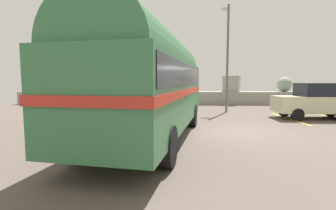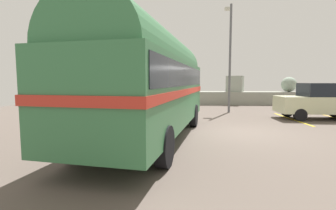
{
  "view_description": "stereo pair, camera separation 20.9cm",
  "coord_description": "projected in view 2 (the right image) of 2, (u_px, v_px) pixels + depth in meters",
  "views": [
    {
      "loc": [
        -2.47,
        -9.4,
        1.96
      ],
      "look_at": [
        -2.69,
        -0.1,
        1.07
      ],
      "focal_mm": 26.25,
      "sensor_mm": 36.0,
      "label": 1
    },
    {
      "loc": [
        -2.26,
        -9.39,
        1.96
      ],
      "look_at": [
        -2.69,
        -0.1,
        1.07
      ],
      "focal_mm": 26.25,
      "sensor_mm": 36.0,
      "label": 2
    }
  ],
  "objects": [
    {
      "name": "vintage_coach",
      "position": [
        151.0,
        79.0,
        8.16
      ],
      "size": [
        3.95,
        8.88,
        3.7
      ],
      "rotation": [
        0.0,
        0.0,
        -0.18
      ],
      "color": "black",
      "rests_on": "ground"
    },
    {
      "name": "ground",
      "position": [
        238.0,
        132.0,
        9.42
      ],
      "size": [
        32.0,
        26.0,
        0.02
      ],
      "color": "brown"
    },
    {
      "name": "lamp_post",
      "position": [
        230.0,
        53.0,
        15.2
      ],
      "size": [
        0.44,
        0.84,
        6.65
      ],
      "color": "#5B5B60",
      "rests_on": "ground"
    },
    {
      "name": "breakwater",
      "position": [
        210.0,
        96.0,
        21.09
      ],
      "size": [
        31.36,
        2.16,
        2.44
      ],
      "color": "gray",
      "rests_on": "ground"
    },
    {
      "name": "parked_car_nearest",
      "position": [
        321.0,
        101.0,
        12.63
      ],
      "size": [
        4.13,
        1.79,
        1.86
      ],
      "rotation": [
        0.0,
        0.0,
        1.55
      ],
      "color": "black",
      "rests_on": "ground"
    }
  ]
}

